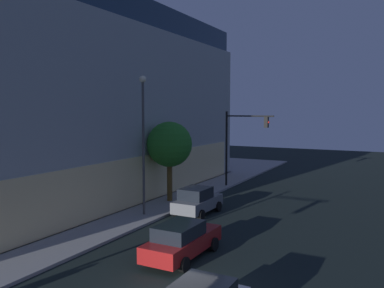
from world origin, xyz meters
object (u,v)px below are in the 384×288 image
Objects in this scene: car_red at (182,240)px; street_lamp_sidewalk at (143,129)px; sidewalk_tree at (169,145)px; car_grey at (197,201)px; traffic_light_far_corner at (240,137)px.

street_lamp_sidewalk is at bearing 47.29° from car_red.
street_lamp_sidewalk is 9.02m from car_red.
sidewalk_tree is 11.69m from car_red.
sidewalk_tree is at bearing 58.30° from car_grey.
traffic_light_far_corner reaches higher than car_red.
car_red is 1.16× the size of car_grey.
car_red is 7.85m from car_grey.
car_red is (-5.21, -5.65, -4.72)m from street_lamp_sidewalk.
street_lamp_sidewalk is 1.51× the size of sidewalk_tree.
street_lamp_sidewalk reaches higher than sidewalk_tree.
sidewalk_tree is at bearing 7.46° from street_lamp_sidewalk.
street_lamp_sidewalk is (-11.61, 2.08, 1.06)m from traffic_light_far_corner.
street_lamp_sidewalk is at bearing -172.54° from sidewalk_tree.
sidewalk_tree reaches higher than car_red.
car_grey is (-9.54, -0.66, -3.62)m from traffic_light_far_corner.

